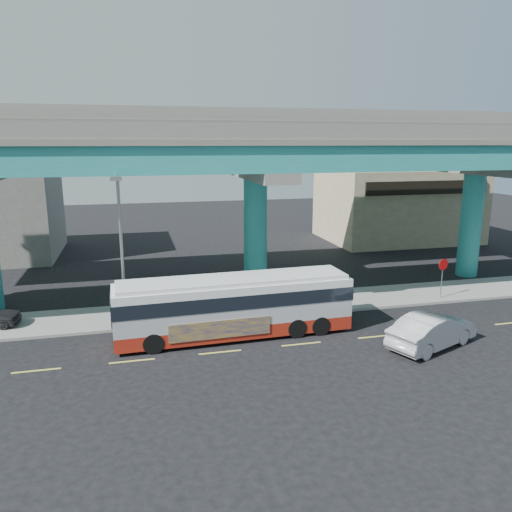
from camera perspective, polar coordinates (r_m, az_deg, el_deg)
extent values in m
plane|color=black|center=(24.95, 4.97, -9.74)|extent=(120.00, 120.00, 0.00)
cube|color=gray|center=(29.84, 1.55, -5.68)|extent=(70.00, 4.00, 0.15)
cube|color=#D8C64C|center=(23.90, -23.82, -11.90)|extent=(2.00, 0.12, 0.01)
cube|color=#D8C64C|center=(23.49, -13.99, -11.57)|extent=(2.00, 0.12, 0.01)
cube|color=#D8C64C|center=(23.76, -4.13, -10.91)|extent=(2.00, 0.12, 0.01)
cube|color=#D8C64C|center=(24.68, 5.20, -9.99)|extent=(2.00, 0.12, 0.01)
cube|color=#D8C64C|center=(26.19, 13.60, -8.93)|extent=(2.00, 0.12, 0.01)
cube|color=#D8C64C|center=(28.19, 20.91, -7.85)|extent=(2.00, 0.12, 0.01)
cube|color=#D8C64C|center=(30.59, 27.13, -6.82)|extent=(2.00, 0.12, 0.01)
cylinder|color=#207C78|center=(32.21, -0.07, 2.39)|extent=(1.50, 1.50, 7.40)
cube|color=gray|center=(31.72, -0.07, 9.51)|extent=(2.00, 12.00, 0.60)
cube|color=gray|center=(35.08, -1.47, 11.31)|extent=(1.80, 5.00, 1.20)
cylinder|color=#207C78|center=(39.19, 23.32, 3.22)|extent=(1.50, 1.50, 7.40)
cube|color=gray|center=(38.79, 23.85, 9.05)|extent=(2.00, 12.00, 0.60)
cube|color=gray|center=(41.59, 21.01, 10.73)|extent=(1.80, 5.00, 1.20)
cube|color=#207C78|center=(28.29, 1.66, 11.11)|extent=(52.00, 5.00, 1.40)
cube|color=gray|center=(28.28, 1.67, 12.84)|extent=(52.00, 5.40, 0.30)
cube|color=gray|center=(25.88, 3.21, 14.03)|extent=(52.00, 0.25, 0.80)
cube|color=gray|center=(30.70, 0.39, 13.88)|extent=(52.00, 0.25, 0.80)
cube|color=#207C78|center=(35.07, -1.48, 13.43)|extent=(52.00, 5.00, 1.40)
cube|color=gray|center=(35.09, -1.49, 14.82)|extent=(52.00, 5.40, 0.30)
cube|color=gray|center=(32.68, -0.51, 15.92)|extent=(52.00, 0.25, 0.80)
cube|color=gray|center=(37.55, -2.35, 15.53)|extent=(52.00, 0.25, 0.80)
cube|color=tan|center=(51.90, 15.80, 5.71)|extent=(14.00, 10.00, 7.00)
cube|color=black|center=(47.35, 19.00, 7.40)|extent=(12.00, 0.25, 1.20)
cube|color=maroon|center=(25.46, -2.49, -7.92)|extent=(11.85, 2.89, 0.69)
cube|color=silver|center=(25.10, -2.52, -5.62)|extent=(11.85, 2.89, 1.47)
cube|color=black|center=(24.95, -2.53, -4.55)|extent=(11.91, 2.94, 0.69)
cube|color=silver|center=(24.79, -2.54, -3.36)|extent=(11.85, 2.89, 0.39)
cube|color=silver|center=(24.71, -2.55, -2.70)|extent=(11.44, 2.63, 0.20)
cube|color=black|center=(26.90, 9.83, -3.75)|extent=(0.13, 2.25, 1.18)
cube|color=black|center=(24.40, -16.21, -5.84)|extent=(0.13, 2.25, 1.18)
cube|color=navy|center=(23.97, -4.09, -8.37)|extent=(4.90, 0.21, 0.88)
cylinder|color=black|center=(23.88, -11.65, -9.76)|extent=(0.99, 0.33, 0.98)
cylinder|color=black|center=(25.98, -12.04, -7.89)|extent=(0.99, 0.33, 0.98)
cylinder|color=black|center=(25.27, 4.68, -8.23)|extent=(0.99, 0.33, 0.98)
cylinder|color=black|center=(27.26, 3.02, -6.60)|extent=(0.99, 0.33, 0.98)
cylinder|color=black|center=(25.73, 7.37, -7.91)|extent=(0.99, 0.33, 0.98)
cylinder|color=black|center=(27.68, 5.53, -6.33)|extent=(0.99, 0.33, 0.98)
imported|color=#AEAFB3|center=(25.43, 19.49, -8.03)|extent=(5.29, 6.22, 1.64)
cylinder|color=gray|center=(26.31, -15.09, 0.64)|extent=(0.16, 0.16, 8.10)
cylinder|color=gray|center=(24.70, -15.65, 8.82)|extent=(0.12, 2.19, 0.12)
cube|color=gray|center=(23.62, -15.71, 8.52)|extent=(0.50, 0.70, 0.18)
cylinder|color=gray|center=(32.79, 20.46, -2.67)|extent=(0.06, 0.06, 2.18)
cylinder|color=#B20A0A|center=(32.52, 20.63, -0.92)|extent=(0.74, 0.18, 0.75)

